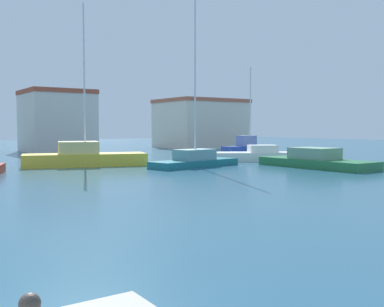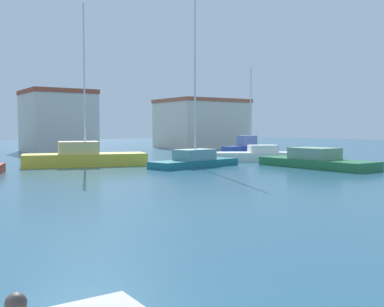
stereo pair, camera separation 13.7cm
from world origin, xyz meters
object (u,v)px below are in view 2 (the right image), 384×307
at_px(motorboat_green_distant_east, 316,160).
at_px(sailboat_blue_center_channel, 250,149).
at_px(sailboat_yellow_far_left, 84,157).
at_px(sailboat_teal_mid_harbor, 195,159).
at_px(motorboat_white_behind_lamppost, 254,155).

bearing_deg(motorboat_green_distant_east, sailboat_blue_center_channel, 69.09).
bearing_deg(sailboat_yellow_far_left, sailboat_teal_mid_harbor, -38.09).
relative_size(sailboat_blue_center_channel, motorboat_green_distant_east, 1.01).
distance_m(sailboat_yellow_far_left, motorboat_white_behind_lamppost, 14.27).
bearing_deg(sailboat_yellow_far_left, sailboat_blue_center_channel, 7.12).
height_order(sailboat_blue_center_channel, sailboat_teal_mid_harbor, sailboat_teal_mid_harbor).
distance_m(sailboat_blue_center_channel, motorboat_green_distant_east, 13.54).
bearing_deg(motorboat_green_distant_east, motorboat_white_behind_lamppost, 84.73).
relative_size(motorboat_green_distant_east, sailboat_teal_mid_harbor, 0.73).
xyz_separation_m(motorboat_green_distant_east, sailboat_teal_mid_harbor, (-6.79, 5.32, 0.04)).
distance_m(motorboat_green_distant_east, sailboat_teal_mid_harbor, 8.63).
xyz_separation_m(sailboat_blue_center_channel, sailboat_teal_mid_harbor, (-11.62, -7.33, -0.18)).
bearing_deg(sailboat_yellow_far_left, motorboat_green_distant_east, -38.07).
relative_size(sailboat_yellow_far_left, sailboat_teal_mid_harbor, 0.99).
distance_m(sailboat_teal_mid_harbor, motorboat_white_behind_lamppost, 7.74).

